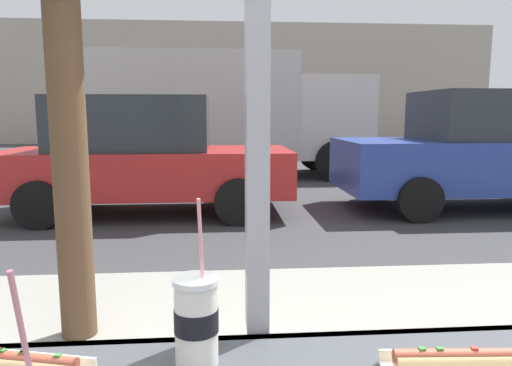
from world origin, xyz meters
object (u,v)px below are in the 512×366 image
(parked_car_blue, at_px, (487,151))
(box_truck, at_px, (216,110))
(soda_cup_left, at_px, (196,319))
(parked_car_red, at_px, (143,156))
(hotdog_tray_far, at_px, (452,363))

(parked_car_blue, height_order, box_truck, box_truck)
(soda_cup_left, xyz_separation_m, parked_car_red, (-1.08, 6.23, -0.23))
(soda_cup_left, relative_size, parked_car_red, 0.08)
(parked_car_blue, bearing_deg, parked_car_red, -180.00)
(soda_cup_left, distance_m, parked_car_red, 6.33)
(soda_cup_left, relative_size, parked_car_blue, 0.07)
(parked_car_red, distance_m, box_truck, 4.42)
(box_truck, bearing_deg, parked_car_red, -103.99)
(soda_cup_left, distance_m, parked_car_blue, 7.55)
(hotdog_tray_far, height_order, box_truck, box_truck)
(box_truck, bearing_deg, soda_cup_left, -89.87)
(hotdog_tray_far, relative_size, parked_car_red, 0.06)
(hotdog_tray_far, relative_size, parked_car_blue, 0.06)
(hotdog_tray_far, xyz_separation_m, parked_car_red, (-1.56, 6.31, -0.16))
(parked_car_red, distance_m, parked_car_blue, 5.34)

